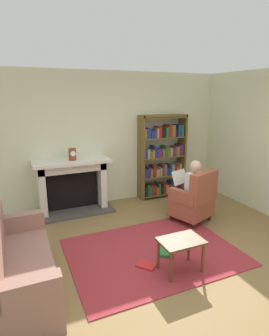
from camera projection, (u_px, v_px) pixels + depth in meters
name	position (u px, v px, depth m)	size (l,w,h in m)	color
ground	(163.00, 263.00, 3.82)	(14.00, 14.00, 0.00)	olive
back_wall	(104.00, 139.00, 5.73)	(5.60, 0.10, 2.70)	beige
side_wall_right	(249.00, 140.00, 5.61)	(0.10, 5.20, 2.70)	beige
area_rug	(153.00, 252.00, 4.08)	(2.40, 1.80, 0.01)	maroon
fireplace	(72.00, 184.00, 5.42)	(1.47, 0.64, 1.05)	#4C4742
mantel_clock	(72.00, 154.00, 5.19)	(0.14, 0.14, 0.22)	brown
bookshelf	(162.00, 158.00, 6.15)	(1.06, 0.32, 1.82)	brown
armchair_reading	(194.00, 200.00, 4.96)	(0.81, 0.80, 0.97)	#331E14
seated_reader	(189.00, 188.00, 4.99)	(0.49, 0.59, 1.14)	silver
sofa_floral	(16.00, 267.00, 3.20)	(0.72, 1.70, 0.85)	#976B5D
side_table	(181.00, 245.00, 3.56)	(0.56, 0.39, 0.45)	brown
scattered_books	(161.00, 254.00, 3.97)	(0.82, 0.56, 0.04)	#267233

